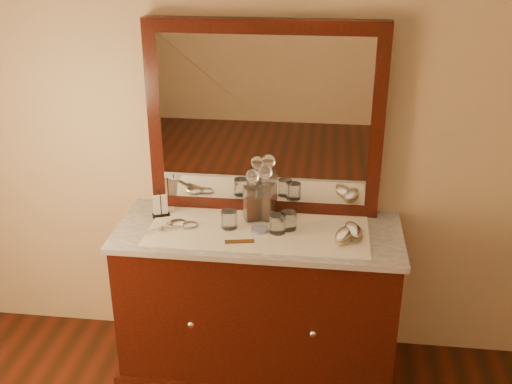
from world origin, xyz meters
The scene contains 18 objects.
dresser_cabinet centered at (0.00, 1.96, 0.41)m, with size 1.40×0.55×0.82m, color black.
dresser_plinth centered at (0.00, 1.96, 0.04)m, with size 1.46×0.59×0.08m, color black.
knob_left centered at (-0.30, 1.67, 0.45)m, with size 0.04×0.04×0.04m, color silver.
knob_right centered at (0.30, 1.67, 0.45)m, with size 0.04×0.04×0.04m, color silver.
marble_top centered at (0.00, 1.96, 0.83)m, with size 1.44×0.59×0.03m, color silver.
mirror_frame centered at (0.00, 2.20, 1.35)m, with size 1.20×0.08×1.00m, color black.
mirror_glass centered at (0.00, 2.17, 1.35)m, with size 1.06×0.01×0.86m, color white.
lace_runner centered at (0.00, 1.94, 0.85)m, with size 1.10×0.45×0.00m, color white.
pin_dish centered at (0.01, 1.93, 0.86)m, with size 0.09×0.09×0.02m, color white.
comb centered at (-0.07, 1.80, 0.86)m, with size 0.14×0.03×0.01m, color brown.
napkin_rack centered at (-0.53, 2.05, 0.91)m, with size 0.11×0.09×0.14m.
decanter_left centered at (-0.04, 2.06, 0.96)m, with size 0.11×0.11×0.28m.
decanter_right centered at (0.02, 2.08, 0.97)m, with size 0.11×0.11×0.29m.
brush_near centered at (0.42, 1.89, 0.88)m, with size 0.12×0.18×0.05m.
brush_far centered at (0.47, 1.94, 0.88)m, with size 0.11×0.18×0.05m.
hand_mirror_outer centered at (-0.44, 1.93, 0.86)m, with size 0.20×0.20×0.02m.
hand_mirror_inner centered at (-0.37, 1.93, 0.86)m, with size 0.19×0.15×0.02m.
tumblers centered at (0.03, 1.95, 0.90)m, with size 0.38×0.13×0.09m.
Camera 1 is at (0.32, -0.73, 2.24)m, focal length 42.33 mm.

